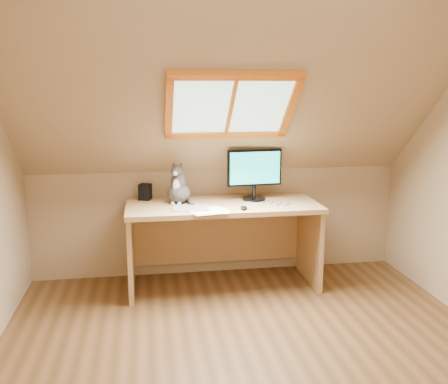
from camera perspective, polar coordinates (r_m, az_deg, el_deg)
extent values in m
plane|color=brown|center=(3.42, 3.86, -19.30)|extent=(3.50, 3.50, 0.00)
cube|color=tan|center=(1.41, 21.10, -12.74)|extent=(3.50, 0.02, 2.40)
cube|color=tan|center=(4.81, -0.70, -3.39)|extent=(3.50, 0.02, 1.00)
cube|color=tan|center=(3.88, 0.95, 10.88)|extent=(3.50, 1.56, 1.41)
cube|color=#B2E0CC|center=(3.96, 0.75, 9.89)|extent=(0.90, 0.53, 0.48)
cube|color=orange|center=(3.96, 0.75, 9.89)|extent=(1.02, 0.64, 0.59)
cube|color=tan|center=(4.40, -0.17, -1.55)|extent=(1.68, 0.74, 0.04)
cube|color=tan|center=(4.45, -10.59, -6.71)|extent=(0.04, 0.66, 0.73)
cube|color=tan|center=(4.69, 9.71, -5.73)|extent=(0.04, 0.66, 0.73)
cube|color=tan|center=(4.82, -0.79, -5.07)|extent=(1.58, 0.03, 0.51)
cylinder|color=black|center=(4.53, 3.44, -0.78)|extent=(0.21, 0.21, 0.02)
cylinder|color=black|center=(4.52, 3.45, 0.05)|extent=(0.03, 0.03, 0.11)
cube|color=black|center=(4.48, 3.48, 2.80)|extent=(0.50, 0.07, 0.32)
cube|color=#0175C3|center=(4.45, 3.58, 2.75)|extent=(0.46, 0.04, 0.29)
ellipsoid|color=#4B4543|center=(4.41, -5.17, -0.11)|extent=(0.27, 0.30, 0.17)
ellipsoid|color=#4B4543|center=(4.38, -5.25, 1.15)|extent=(0.17, 0.17, 0.19)
ellipsoid|color=silver|center=(4.33, -5.45, 0.76)|extent=(0.07, 0.06, 0.11)
ellipsoid|color=#4B4543|center=(4.32, -5.43, 2.43)|extent=(0.13, 0.12, 0.10)
sphere|color=silver|center=(4.28, -5.59, 2.12)|extent=(0.04, 0.04, 0.04)
cone|color=#4B4543|center=(4.34, -5.79, 3.12)|extent=(0.06, 0.06, 0.06)
cone|color=#4B4543|center=(4.32, -4.95, 3.10)|extent=(0.06, 0.06, 0.06)
cube|color=black|center=(4.57, -9.01, 0.01)|extent=(0.13, 0.13, 0.14)
cube|color=#B2B2B7|center=(4.20, -3.78, -1.85)|extent=(0.32, 0.25, 0.01)
ellipsoid|color=black|center=(4.17, 2.28, -1.81)|extent=(0.08, 0.11, 0.03)
cube|color=white|center=(4.12, -1.41, -2.15)|extent=(0.33, 0.27, 0.00)
cube|color=white|center=(4.12, -1.41, -2.13)|extent=(0.32, 0.24, 0.00)
cube|color=white|center=(4.12, -1.41, -2.11)|extent=(0.35, 0.30, 0.00)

